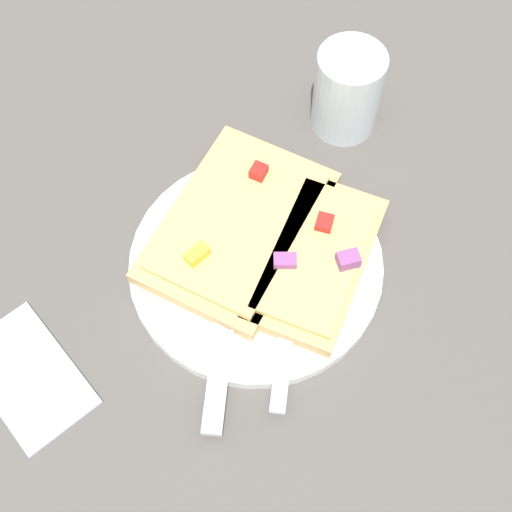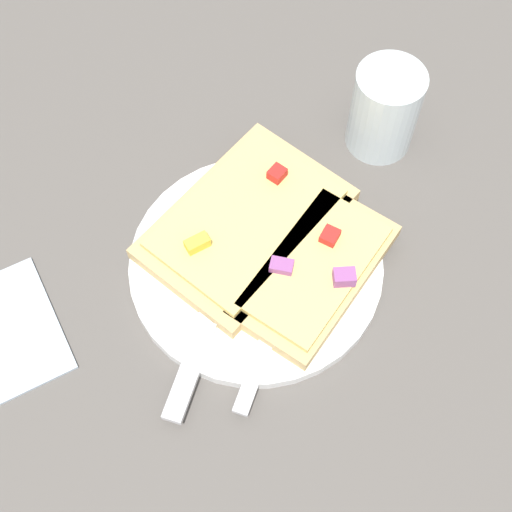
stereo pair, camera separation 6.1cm
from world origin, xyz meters
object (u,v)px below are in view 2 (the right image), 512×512
knife (211,313)px  pizza_slice_corner (315,270)px  pizza_slice_main (246,222)px  plate (256,265)px  drinking_glass (384,110)px  fork (292,274)px  napkin (15,327)px

knife → pizza_slice_corner: pizza_slice_corner is taller
pizza_slice_corner → pizza_slice_main: bearing=86.2°
pizza_slice_main → pizza_slice_corner: bearing=90.9°
knife → pizza_slice_corner: size_ratio=1.00×
plate → pizza_slice_corner: (0.04, 0.04, 0.02)m
knife → pizza_slice_main: 0.09m
knife → pizza_slice_corner: bearing=-49.8°
plate → drinking_glass: drinking_glass is taller
plate → pizza_slice_corner: size_ratio=1.27×
plate → knife: bearing=-64.6°
pizza_slice_main → drinking_glass: (-0.03, 0.16, 0.02)m
pizza_slice_corner → drinking_glass: bearing=10.9°
fork → knife: 0.08m
drinking_glass → napkin: size_ratio=0.77×
plate → pizza_slice_main: (-0.03, 0.01, 0.02)m
plate → pizza_slice_corner: bearing=47.1°
plate → drinking_glass: 0.19m
pizza_slice_main → pizza_slice_corner: pizza_slice_corner is taller
fork → drinking_glass: 0.18m
pizza_slice_corner → drinking_glass: drinking_glass is taller
pizza_slice_corner → napkin: bearing=134.7°
fork → napkin: 0.24m
plate → fork: 0.03m
knife → pizza_slice_main: (-0.06, 0.06, 0.01)m
fork → pizza_slice_corner: pizza_slice_corner is taller
plate → fork: size_ratio=1.21×
plate → drinking_glass: (-0.07, 0.17, 0.04)m
pizza_slice_main → pizza_slice_corner: 0.08m
fork → pizza_slice_main: (-0.06, -0.01, 0.01)m
pizza_slice_main → drinking_glass: drinking_glass is taller
knife → pizza_slice_main: pizza_slice_main is taller
fork → drinking_glass: (-0.09, 0.15, 0.03)m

